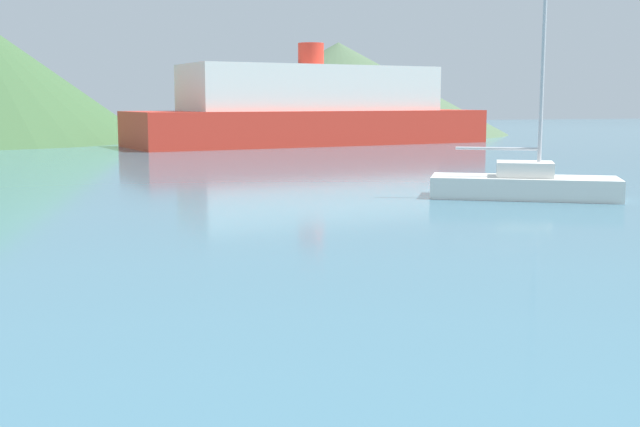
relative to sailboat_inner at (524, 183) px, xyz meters
The scene contains 3 objects.
sailboat_inner is the anchor object (origin of this frame).
ferry_distant 33.35m from the sailboat_inner, 85.48° to the left, with size 27.11×12.22×7.21m.
hill_central 52.07m from the sailboat_inner, 78.25° to the left, with size 32.11×32.11×8.63m.
Camera 1 is at (-4.72, 0.88, 3.14)m, focal length 45.00 mm.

